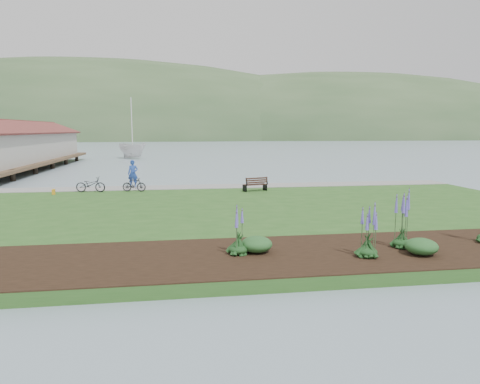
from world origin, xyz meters
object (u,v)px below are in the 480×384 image
object	(u,v)px
bicycle_a	(91,185)
park_bench	(256,184)
person	(133,171)
sailboat	(133,159)

from	to	relation	value
bicycle_a	park_bench	bearing A→B (deg)	-88.76
park_bench	person	world-z (taller)	person
park_bench	person	distance (m)	8.67
person	bicycle_a	bearing A→B (deg)	-135.47
person	bicycle_a	xyz separation A→B (m)	(-2.45, -2.06, -0.62)
park_bench	sailboat	size ratio (longest dim) A/B	0.06
park_bench	person	size ratio (longest dim) A/B	0.74
sailboat	person	bearing A→B (deg)	-119.04
bicycle_a	person	bearing A→B (deg)	-42.42
park_bench	person	xyz separation A→B (m)	(-8.02, 3.23, 0.63)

